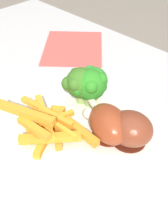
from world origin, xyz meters
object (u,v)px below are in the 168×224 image
dining_table (98,203)px  chicken_drumstick_far (128,128)px  broccoli_floret_middle (90,85)px  carrot_fries_pile (48,124)px  chicken_drumstick_near (107,122)px  broccoli_floret_front (80,83)px  broccoli_floret_back (93,81)px  dinner_plate (84,123)px

dining_table → chicken_drumstick_far: (-0.00, 0.06, 0.14)m
broccoli_floret_middle → carrot_fries_pile: (0.00, -0.10, -0.02)m
chicken_drumstick_near → broccoli_floret_front: bearing=164.0°
broccoli_floret_middle → carrot_fries_pile: bearing=-88.8°
dining_table → broccoli_floret_back: size_ratio=19.80×
dining_table → carrot_fries_pile: carrot_fries_pile is taller
dining_table → chicken_drumstick_far: chicken_drumstick_far is taller
broccoli_floret_front → broccoli_floret_back: 0.02m
broccoli_floret_middle → carrot_fries_pile: size_ratio=0.42×
dinner_plate → broccoli_floret_front: (-0.04, 0.03, 0.05)m
carrot_fries_pile → chicken_drumstick_far: chicken_drumstick_far is taller
chicken_drumstick_near → chicken_drumstick_far: size_ratio=1.17×
broccoli_floret_middle → chicken_drumstick_far: 0.10m
broccoli_floret_front → broccoli_floret_back: (0.01, 0.02, -0.00)m
broccoli_floret_front → chicken_drumstick_far: size_ratio=0.58×
broccoli_floret_middle → dinner_plate: bearing=-58.9°
broccoli_floret_back → chicken_drumstick_near: 0.09m
chicken_drumstick_far → dinner_plate: bearing=-166.3°
dining_table → broccoli_floret_front: bearing=147.9°
broccoli_floret_back → chicken_drumstick_far: (0.10, -0.03, -0.01)m
chicken_drumstick_far → broccoli_floret_front: bearing=174.0°
broccoli_floret_back → carrot_fries_pile: size_ratio=0.40×
dining_table → broccoli_floret_back: (-0.11, 0.10, 0.15)m
broccoli_floret_front → broccoli_floret_back: size_ratio=1.05×
broccoli_floret_middle → chicken_drumstick_far: size_ratio=0.58×
dinner_plate → broccoli_floret_middle: size_ratio=4.21×
dining_table → dinner_plate: (-0.08, 0.04, 0.11)m
carrot_fries_pile → chicken_drumstick_near: size_ratio=1.17×
broccoli_floret_front → broccoli_floret_middle: size_ratio=0.99×
broccoli_floret_front → chicken_drumstick_far: (0.11, -0.01, -0.02)m
broccoli_floret_front → carrot_fries_pile: 0.09m
broccoli_floret_front → carrot_fries_pile: bearing=-77.6°
dining_table → chicken_drumstick_near: chicken_drumstick_near is taller
dining_table → broccoli_floret_middle: bearing=140.7°
broccoli_floret_middle → chicken_drumstick_near: (0.07, -0.03, -0.02)m
dining_table → carrot_fries_pile: bearing=-172.4°
broccoli_floret_front → broccoli_floret_back: bearing=63.4°
broccoli_floret_back → chicken_drumstick_far: 0.11m
broccoli_floret_front → carrot_fries_pile: size_ratio=0.42×
dining_table → broccoli_floret_middle: (-0.10, 0.08, 0.15)m
carrot_fries_pile → chicken_drumstick_far: bearing=38.3°
dining_table → chicken_drumstick_near: bearing=123.8°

